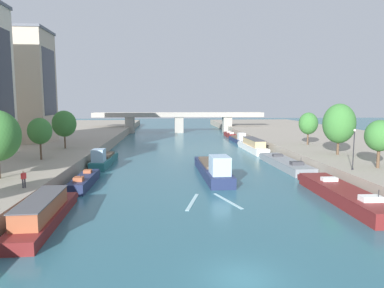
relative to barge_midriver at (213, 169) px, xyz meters
name	(u,v)px	position (x,y,z in m)	size (l,w,h in m)	color
ground_plane	(243,279)	(-2.01, -27.46, -1.06)	(400.00, 400.00, 0.00)	#2D6070
quay_left	(22,146)	(-36.16, 27.54, -0.01)	(36.00, 170.00, 2.09)	gray
quay_right	(340,143)	(32.13, 27.54, -0.01)	(36.00, 170.00, 2.09)	gray
barge_midriver	(213,169)	(0.00, 0.00, 0.00)	(3.53, 17.60, 3.55)	#1E284C
wake_behind_barge	(210,201)	(-1.91, -11.90, -1.04)	(5.60, 5.97, 0.03)	#A0CCD6
moored_boat_left_gap_after	(44,212)	(-16.46, -17.39, -0.06)	(3.05, 13.81, 2.39)	maroon
moored_boat_left_midway	(85,181)	(-16.16, -4.22, -0.40)	(1.92, 10.15, 2.33)	#1E284C
moored_boat_left_lone	(104,159)	(-16.33, 9.81, -0.13)	(2.76, 12.68, 3.06)	#23666B
moored_boat_right_midway	(344,194)	(11.69, -12.77, -0.36)	(3.48, 16.87, 2.45)	maroon
moored_boat_right_downstream	(285,163)	(12.13, 6.10, -0.46)	(3.73, 16.60, 2.24)	gray
moored_boat_right_gap_after	(253,146)	(11.58, 23.98, 0.05)	(3.05, 15.82, 2.64)	silver
moored_boat_right_upstream	(238,139)	(11.79, 39.58, -0.25)	(2.30, 12.72, 2.68)	#1E284C
moored_boat_right_second	(230,135)	(12.22, 53.65, -0.45)	(1.95, 10.77, 2.25)	maroon
tree_left_by_lamp	(40,131)	(-23.68, 3.06, 5.02)	(3.24, 3.24, 5.81)	brown
tree_left_far	(64,124)	(-23.78, 14.99, 5.30)	(4.05, 4.05, 6.53)	brown
tree_right_nearest	(380,136)	(19.33, -6.31, 4.95)	(3.43, 3.43, 5.83)	brown
tree_right_end_of_row	(339,124)	(19.77, 4.48, 5.78)	(4.77, 4.77, 7.74)	brown
tree_right_midway	(308,123)	(20.21, 16.80, 5.03)	(3.49, 3.49, 6.05)	brown
lamppost_right_bank	(354,148)	(15.64, -7.22, 3.67)	(0.28, 0.28, 4.83)	black
building_left_corner	(12,86)	(-36.57, 25.48, 12.11)	(15.06, 9.44, 22.12)	#B2A38E
bridge_far	(179,120)	(-2.01, 68.87, 3.14)	(56.28, 4.40, 6.68)	#9E998E
person_on_quay	(24,178)	(-19.58, -13.24, 1.96)	(0.37, 0.43, 1.62)	#2D2D38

